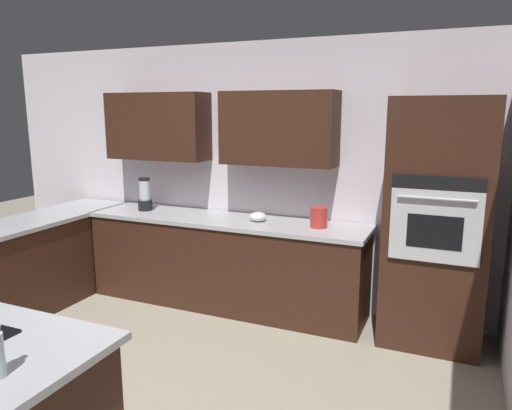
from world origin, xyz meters
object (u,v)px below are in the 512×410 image
Objects in this scene: wall_oven at (437,224)px; mixing_bowl at (258,217)px; blender at (145,196)px; kettle at (319,217)px.

wall_oven reaches higher than mixing_bowl.
wall_oven is 5.93× the size of blender.
wall_oven is 1.00m from kettle.
blender is 1.30m from mixing_bowl.
blender is at bearing -0.41° from wall_oven.
kettle reaches higher than mixing_bowl.
mixing_bowl is at bearing 180.00° from blender.
kettle is (-0.60, 0.00, 0.05)m from mixing_bowl.
kettle is at bearing -1.20° from wall_oven.
wall_oven is 12.65× the size of mixing_bowl.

